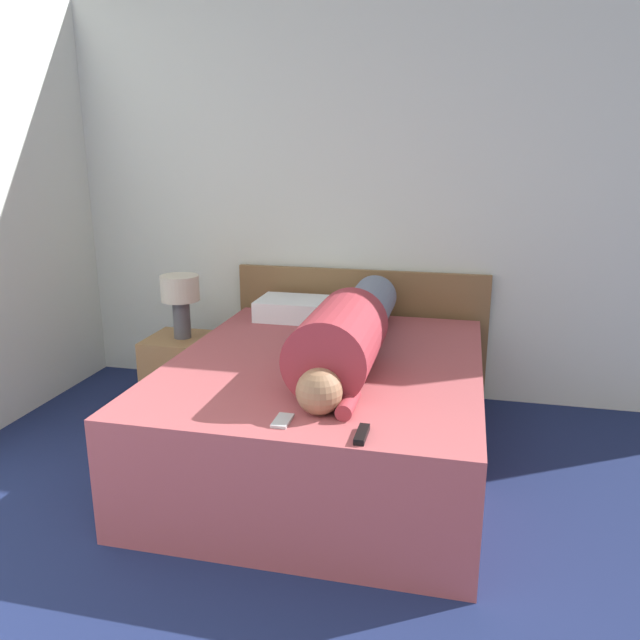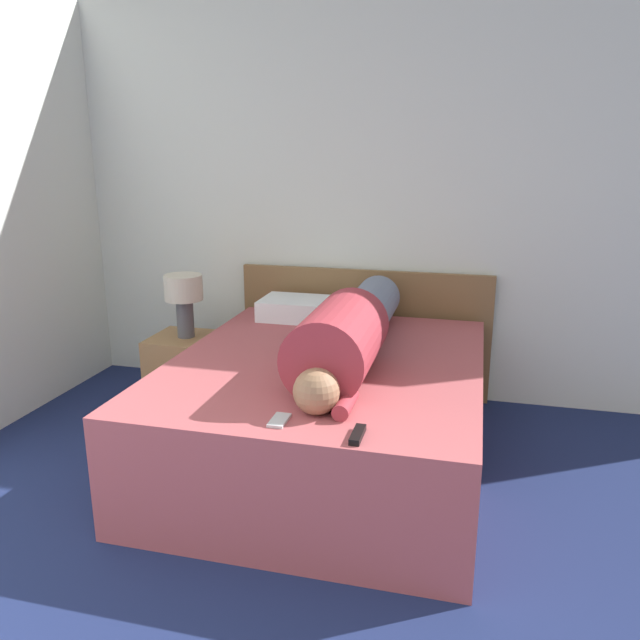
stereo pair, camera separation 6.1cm
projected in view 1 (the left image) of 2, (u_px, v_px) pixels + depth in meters
The scene contains 9 objects.
wall_back at pixel (374, 201), 4.05m from camera, with size 5.31×0.06×2.60m.
bed at pixel (326, 411), 3.29m from camera, with size 1.57×1.90×0.57m.
headboard at pixel (360, 332), 4.23m from camera, with size 1.69×0.04×0.85m.
nightstand at pixel (185, 372), 4.01m from camera, with size 0.44×0.41×0.47m.
table_lamp at pixel (180, 295), 3.88m from camera, with size 0.24×0.24×0.40m.
person_lying at pixel (350, 331), 3.14m from camera, with size 0.37×1.67×0.37m.
pillow_near_headboard at pixel (304, 309), 3.97m from camera, with size 0.59×0.34×0.13m.
tv_remote at pixel (362, 434), 2.35m from camera, with size 0.04×0.15×0.02m.
cell_phone at pixel (282, 421), 2.48m from camera, with size 0.06×0.13×0.01m.
Camera 1 is at (0.59, -0.31, 1.62)m, focal length 35.00 mm.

